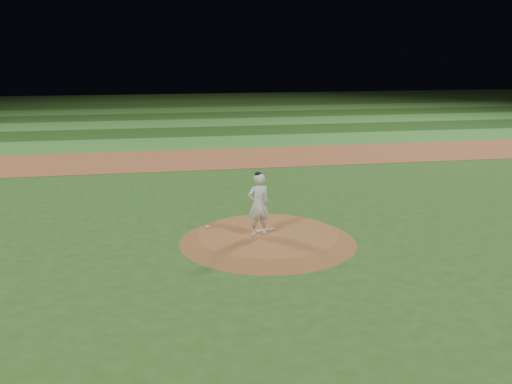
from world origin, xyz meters
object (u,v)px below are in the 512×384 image
rosin_bag (208,227)px  pitcher_on_mound (258,204)px  pitchers_mound (268,238)px  pitching_rubber (265,230)px

rosin_bag → pitcher_on_mound: (1.47, -1.00, 0.95)m
pitchers_mound → pitching_rubber: (-0.02, 0.36, 0.14)m
rosin_bag → pitchers_mound: bearing=-28.3°
pitcher_on_mound → pitchers_mound: bearing=7.5°
pitchers_mound → pitching_rubber: pitching_rubber is taller
pitchers_mound → rosin_bag: bearing=151.7°
pitchers_mound → pitching_rubber: size_ratio=8.87×
rosin_bag → pitcher_on_mound: pitcher_on_mound is taller
pitching_rubber → rosin_bag: size_ratio=4.93×
pitcher_on_mound → rosin_bag: bearing=145.7°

